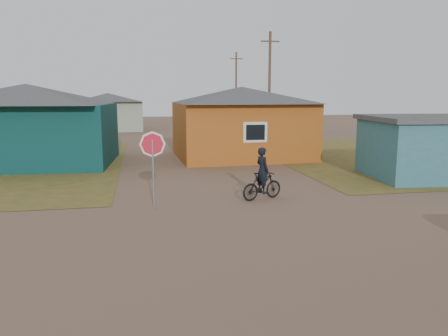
% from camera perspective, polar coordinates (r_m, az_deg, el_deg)
% --- Properties ---
extents(ground, '(120.00, 120.00, 0.00)m').
position_cam_1_polar(ground, '(10.76, 6.22, -9.39)').
color(ground, brown).
extents(grass_ne, '(20.00, 18.00, 0.00)m').
position_cam_1_polar(grass_ne, '(28.61, 25.79, 1.66)').
color(grass_ne, brown).
rests_on(grass_ne, ground).
extents(house_teal, '(8.93, 7.08, 4.00)m').
position_cam_1_polar(house_teal, '(23.89, -24.19, 5.33)').
color(house_teal, '#083131').
rests_on(house_teal, ground).
extents(house_yellow, '(7.72, 6.76, 3.90)m').
position_cam_1_polar(house_yellow, '(24.39, 2.27, 6.12)').
color(house_yellow, '#A45319').
rests_on(house_yellow, ground).
extents(shed_turquoise, '(6.71, 4.93, 2.60)m').
position_cam_1_polar(shed_turquoise, '(20.61, 26.70, 2.52)').
color(shed_turquoise, '#39727D').
rests_on(shed_turquoise, ground).
extents(house_pale_west, '(7.04, 6.15, 3.60)m').
position_cam_1_polar(house_pale_west, '(43.84, -14.87, 7.17)').
color(house_pale_west, gray).
rests_on(house_pale_west, ground).
extents(house_beige_east, '(6.95, 6.05, 3.60)m').
position_cam_1_polar(house_beige_east, '(51.42, 3.84, 7.79)').
color(house_beige_east, tan).
rests_on(house_beige_east, ground).
extents(house_pale_north, '(6.28, 5.81, 3.40)m').
position_cam_1_polar(house_pale_north, '(56.80, -22.19, 7.17)').
color(house_pale_north, gray).
rests_on(house_pale_north, ground).
extents(utility_pole_near, '(1.40, 0.20, 8.00)m').
position_cam_1_polar(utility_pole_near, '(33.12, 5.96, 10.69)').
color(utility_pole_near, brown).
rests_on(utility_pole_near, ground).
extents(utility_pole_far, '(1.40, 0.20, 8.00)m').
position_cam_1_polar(utility_pole_far, '(48.86, 1.59, 10.38)').
color(utility_pole_far, brown).
rests_on(utility_pole_far, ground).
extents(stop_sign, '(0.74, 0.34, 2.40)m').
position_cam_1_polar(stop_sign, '(13.34, -9.30, 2.07)').
color(stop_sign, gray).
rests_on(stop_sign, ground).
extents(cyclist, '(1.62, 0.97, 1.77)m').
position_cam_1_polar(cyclist, '(14.62, 5.01, -1.66)').
color(cyclist, black).
rests_on(cyclist, ground).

